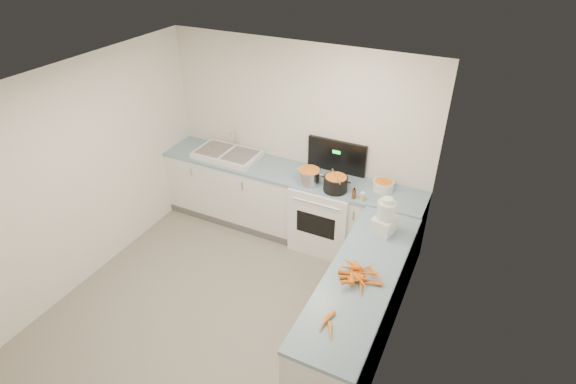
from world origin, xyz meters
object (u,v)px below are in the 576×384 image
at_px(steel_pot, 309,177).
at_px(spice_jar, 362,197).
at_px(extract_bottle, 354,194).
at_px(food_processor, 385,218).
at_px(black_pot, 335,185).
at_px(stove, 326,213).
at_px(mixing_bowl, 383,186).
at_px(sink, 227,154).

height_order(steel_pot, spice_jar, steel_pot).
xyz_separation_m(extract_bottle, spice_jar, (0.10, 0.00, -0.01)).
relative_size(spice_jar, food_processor, 0.22).
height_order(black_pot, extract_bottle, black_pot).
xyz_separation_m(stove, extract_bottle, (0.41, -0.22, 0.52)).
bearing_deg(food_processor, extract_bottle, 136.11).
bearing_deg(food_processor, mixing_bowl, 106.28).
xyz_separation_m(stove, sink, (-1.45, 0.02, 0.50)).
relative_size(mixing_bowl, food_processor, 0.60).
distance_m(stove, sink, 1.54).
distance_m(stove, spice_jar, 0.75).
bearing_deg(black_pot, steel_pot, 176.84).
relative_size(extract_bottle, spice_jar, 1.31).
bearing_deg(mixing_bowl, extract_bottle, -126.63).
bearing_deg(stove, steel_pot, -144.43).
height_order(stove, spice_jar, stove).
xyz_separation_m(sink, black_pot, (1.61, -0.17, 0.04)).
bearing_deg(stove, food_processor, -37.46).
relative_size(black_pot, spice_jar, 3.20).
relative_size(steel_pot, spice_jar, 3.15).
bearing_deg(mixing_bowl, steel_pot, -163.74).
distance_m(black_pot, food_processor, 0.91).
bearing_deg(stove, spice_jar, -22.95).
distance_m(mixing_bowl, extract_bottle, 0.42).
bearing_deg(black_pot, food_processor, -35.96).
bearing_deg(extract_bottle, food_processor, -43.89).
height_order(stove, mixing_bowl, stove).
height_order(stove, food_processor, stove).
bearing_deg(mixing_bowl, stove, -170.21).
distance_m(sink, spice_jar, 1.98).
bearing_deg(sink, food_processor, -16.62).
xyz_separation_m(black_pot, spice_jar, (0.35, -0.06, -0.04)).
xyz_separation_m(steel_pot, mixing_bowl, (0.84, 0.25, -0.03)).
xyz_separation_m(stove, mixing_bowl, (0.66, 0.11, 0.52)).
xyz_separation_m(sink, steel_pot, (1.26, -0.15, 0.04)).
xyz_separation_m(sink, food_processor, (2.34, -0.70, 0.14)).
distance_m(stove, black_pot, 0.59).
xyz_separation_m(steel_pot, extract_bottle, (0.60, -0.09, -0.02)).
bearing_deg(steel_pot, food_processor, -27.07).
relative_size(black_pot, food_processor, 0.70).
distance_m(sink, black_pot, 1.62).
distance_m(mixing_bowl, spice_jar, 0.36).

